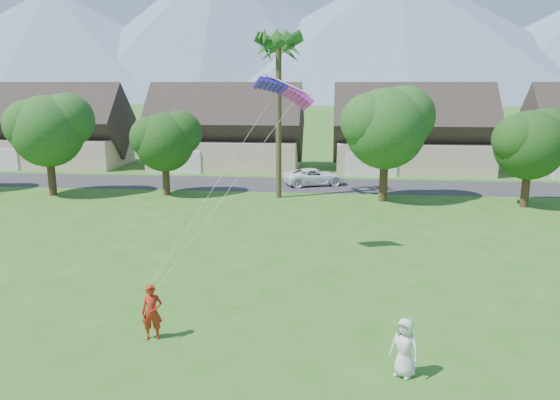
# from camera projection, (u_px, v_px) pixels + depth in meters

# --- Properties ---
(street) EXTENTS (90.00, 7.00, 0.01)m
(street) POSITION_uv_depth(u_px,v_px,m) (308.00, 185.00, 47.84)
(street) COLOR #2D2D30
(street) RESTS_ON ground
(kite_flyer) EXTENTS (0.81, 0.62, 1.98)m
(kite_flyer) POSITION_uv_depth(u_px,v_px,m) (152.00, 312.00, 18.95)
(kite_flyer) COLOR #AE2513
(kite_flyer) RESTS_ON ground
(watcher) EXTENTS (1.08, 0.98, 1.86)m
(watcher) POSITION_uv_depth(u_px,v_px,m) (405.00, 348.00, 16.54)
(watcher) COLOR silver
(watcher) RESTS_ON ground
(parked_car) EXTENTS (5.79, 4.07, 1.47)m
(parked_car) POSITION_uv_depth(u_px,v_px,m) (314.00, 177.00, 47.63)
(parked_car) COLOR white
(parked_car) RESTS_ON ground
(mountain_ridge) EXTENTS (540.00, 240.00, 70.00)m
(mountain_ridge) POSITION_uv_depth(u_px,v_px,m) (355.00, 39.00, 260.42)
(mountain_ridge) COLOR slate
(mountain_ridge) RESTS_ON ground
(houses_row) EXTENTS (72.75, 8.19, 8.86)m
(houses_row) POSITION_uv_depth(u_px,v_px,m) (318.00, 136.00, 55.81)
(houses_row) COLOR beige
(houses_row) RESTS_ON ground
(tree_row) EXTENTS (62.27, 6.67, 8.45)m
(tree_row) POSITION_uv_depth(u_px,v_px,m) (289.00, 136.00, 41.01)
(tree_row) COLOR #47301C
(tree_row) RESTS_ON ground
(fan_palm) EXTENTS (3.00, 3.00, 13.80)m
(fan_palm) POSITION_uv_depth(u_px,v_px,m) (279.00, 41.00, 40.20)
(fan_palm) COLOR #4C3D26
(fan_palm) RESTS_ON ground
(parafoil_kite) EXTENTS (3.11, 1.39, 0.50)m
(parafoil_kite) POSITION_uv_depth(u_px,v_px,m) (285.00, 89.00, 26.66)
(parafoil_kite) COLOR #3218B9
(parafoil_kite) RESTS_ON ground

